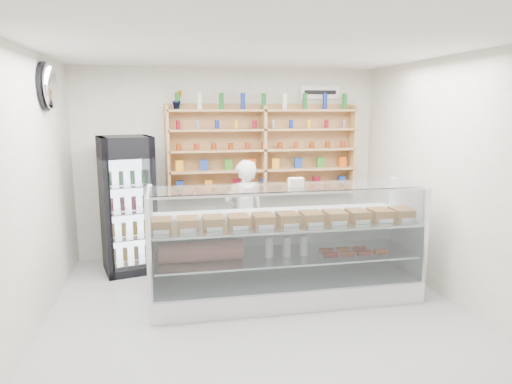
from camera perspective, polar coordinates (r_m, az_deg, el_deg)
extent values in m
plane|color=#9C9CA0|center=(4.94, 0.85, -16.21)|extent=(5.00, 5.00, 0.00)
plane|color=white|center=(4.45, 0.96, 18.01)|extent=(5.00, 5.00, 0.00)
plane|color=silver|center=(6.92, -3.36, 3.68)|extent=(4.50, 0.00, 4.50)
plane|color=silver|center=(2.19, 14.79, -11.76)|extent=(4.50, 0.00, 4.50)
plane|color=silver|center=(4.59, -27.75, -0.98)|extent=(0.00, 5.00, 5.00)
plane|color=silver|center=(5.41, 24.92, 0.82)|extent=(0.00, 5.00, 5.00)
cube|color=white|center=(5.51, 3.62, -11.82)|extent=(3.10, 0.88, 0.26)
cube|color=white|center=(5.73, 2.64, -6.10)|extent=(3.10, 0.05, 0.65)
cube|color=silver|center=(5.37, 3.66, -7.89)|extent=(2.97, 0.77, 0.02)
cube|color=silver|center=(5.26, 3.71, -3.94)|extent=(3.03, 0.81, 0.02)
cube|color=silver|center=(4.90, 4.96, -6.37)|extent=(3.03, 0.13, 1.08)
cube|color=silver|center=(5.12, 3.92, 0.62)|extent=(3.03, 0.61, 0.01)
imported|color=silver|center=(6.23, -1.44, -2.98)|extent=(0.63, 0.50, 1.54)
cube|color=black|center=(6.41, -15.75, -1.55)|extent=(0.80, 0.79, 1.85)
cube|color=#2F053D|center=(6.02, -17.03, 5.20)|extent=(0.64, 0.19, 0.26)
cube|color=silver|center=(6.14, -16.65, -2.92)|extent=(0.55, 0.14, 1.46)
cube|color=tan|center=(6.69, -10.89, 4.91)|extent=(0.04, 0.28, 1.33)
cube|color=tan|center=(6.83, 0.98, 5.21)|extent=(0.04, 0.28, 1.33)
cube|color=tan|center=(7.25, 11.91, 5.29)|extent=(0.04, 0.28, 1.33)
cube|color=tan|center=(6.91, 0.96, 0.33)|extent=(2.80, 0.28, 0.03)
cube|color=tan|center=(6.87, 0.97, 2.80)|extent=(2.80, 0.28, 0.03)
cube|color=tan|center=(6.83, 0.98, 5.29)|extent=(2.80, 0.28, 0.03)
cube|color=tan|center=(6.81, 0.98, 7.81)|extent=(2.80, 0.28, 0.03)
cube|color=tan|center=(6.80, 0.99, 10.16)|extent=(2.80, 0.28, 0.03)
imported|color=#1E6626|center=(6.66, -9.80, 11.28)|extent=(0.18, 0.16, 0.27)
ellipsoid|color=silver|center=(5.66, -24.39, 11.93)|extent=(0.15, 0.50, 0.50)
cube|color=white|center=(7.17, 7.99, 12.24)|extent=(0.62, 0.03, 0.20)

